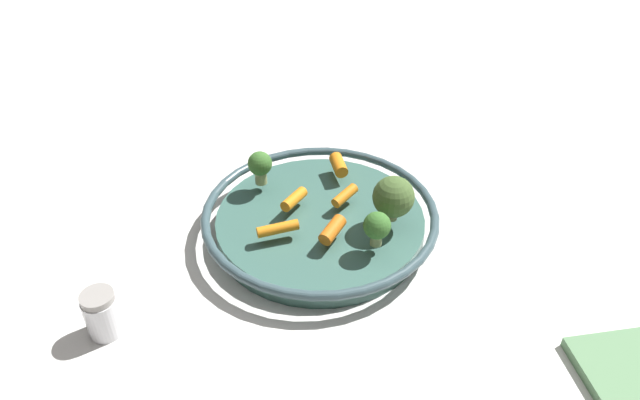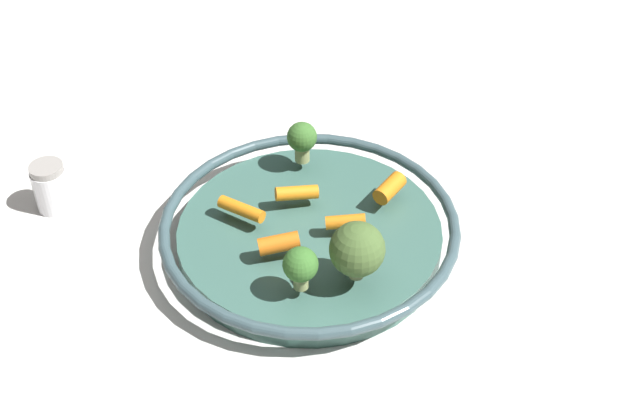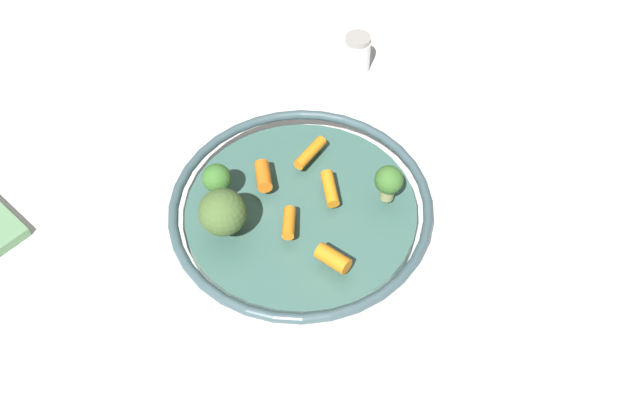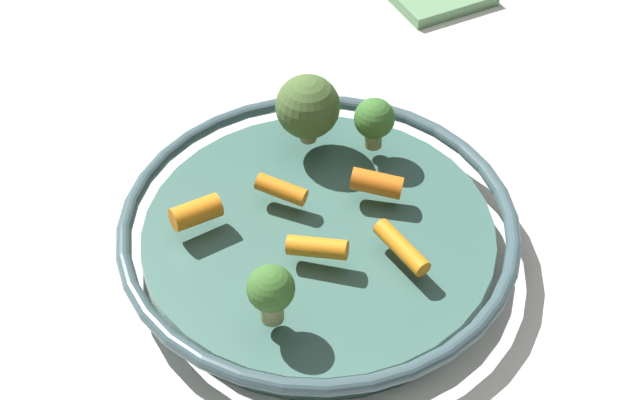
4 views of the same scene
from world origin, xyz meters
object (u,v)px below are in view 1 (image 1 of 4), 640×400
Objects in this scene: baby_carrot_near_rim at (278,229)px; broccoli_floret_mid at (377,227)px; baby_carrot_back at (332,230)px; salt_shaker at (102,314)px; baby_carrot_left at (345,196)px; broccoli_floret_small at (393,197)px; baby_carrot_right at (339,165)px; baby_carrot_center at (294,199)px; dish_towel at (635,372)px; broccoli_floret_edge at (260,165)px; serving_bowl at (320,220)px.

broccoli_floret_mid is (-0.14, 0.01, 0.02)m from baby_carrot_near_rim.
salt_shaker is at bearing 28.81° from baby_carrot_back.
baby_carrot_left reaches higher than baby_carrot_near_rim.
baby_carrot_right is at bearing -55.15° from broccoli_floret_small.
broccoli_floret_small is (-0.14, 0.03, 0.03)m from baby_carrot_center.
baby_carrot_back reaches higher than salt_shaker.
dish_towel is at bearing 137.15° from baby_carrot_right.
baby_carrot_near_rim is at bearing 14.94° from broccoli_floret_small.
broccoli_floret_edge reaches higher than baby_carrot_left.
baby_carrot_right is 0.62× the size of broccoli_floret_small.
broccoli_floret_edge reaches higher than broccoli_floret_mid.
broccoli_floret_mid is at bearing 145.63° from baby_carrot_center.
baby_carrot_left is 0.78× the size of baby_carrot_near_rim.
broccoli_floret_edge is (0.13, -0.03, 0.02)m from baby_carrot_left.
baby_carrot_left is at bearing -99.71° from baby_carrot_back.
serving_bowl is 0.12m from broccoli_floret_small.
broccoli_floret_edge reaches higher than salt_shaker.
serving_bowl is 0.13m from broccoli_floret_edge.
broccoli_floret_small is at bearing -112.00° from broccoli_floret_mid.
salt_shaker reaches higher than baby_carrot_left.
baby_carrot_center is at bearing -34.37° from broccoli_floret_mid.
dish_towel is at bearing 154.23° from baby_carrot_back.
baby_carrot_right is at bearing -80.51° from baby_carrot_left.
broccoli_floret_mid reaches higher than baby_carrot_left.
baby_carrot_back is 0.17m from broccoli_floret_edge.
baby_carrot_right is at bearing -131.61° from salt_shaker.
serving_bowl is 7.70× the size of baby_carrot_back.
broccoli_floret_small is at bearing 169.89° from baby_carrot_center.
baby_carrot_back reaches higher than baby_carrot_center.
baby_carrot_back is (0.00, 0.16, -0.00)m from baby_carrot_right.
dish_towel is (-0.64, 0.02, -0.03)m from salt_shaker.
baby_carrot_near_rim is at bearing -142.70° from salt_shaker.
baby_carrot_back is at bearing 80.29° from baby_carrot_left.
baby_carrot_right is 0.08m from baby_carrot_left.
salt_shaker is (0.27, 0.15, -0.02)m from baby_carrot_back.
baby_carrot_back is (-0.02, 0.06, 0.03)m from serving_bowl.
baby_carrot_right is 0.42m from salt_shaker.
baby_carrot_center is at bearing 11.07° from baby_carrot_left.
baby_carrot_right is 0.18m from broccoli_floret_mid.
baby_carrot_left is 0.11m from broccoli_floret_mid.
serving_bowl is at bearing -31.25° from dish_towel.
broccoli_floret_small is 1.06× the size of salt_shaker.
broccoli_floret_mid is 0.41× the size of dish_towel.
baby_carrot_left is (-0.01, 0.08, -0.00)m from baby_carrot_right.
broccoli_floret_small reaches higher than baby_carrot_right.
broccoli_floret_mid is (-0.08, 0.07, 0.05)m from serving_bowl.
salt_shaker reaches higher than dish_towel.
broccoli_floret_small is (-0.20, 0.08, 0.01)m from broccoli_floret_edge.
serving_bowl is 0.33m from salt_shaker.
salt_shaker is (0.36, 0.19, -0.05)m from broccoli_floret_small.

